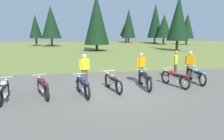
# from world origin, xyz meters

# --- Properties ---
(ground_plane) EXTENTS (140.00, 140.00, 0.00)m
(ground_plane) POSITION_xyz_m (0.00, 0.00, 0.00)
(ground_plane) COLOR #605B54
(grass_moorland) EXTENTS (80.00, 44.00, 0.10)m
(grass_moorland) POSITION_xyz_m (0.00, 26.78, 0.05)
(grass_moorland) COLOR olive
(grass_moorland) RESTS_ON ground
(forest_treeline) EXTENTS (33.00, 30.90, 8.99)m
(forest_treeline) POSITION_xyz_m (9.00, 34.17, 4.43)
(forest_treeline) COLOR #47331E
(forest_treeline) RESTS_ON ground
(motorcycle_silver) EXTENTS (0.64, 2.09, 0.88)m
(motorcycle_silver) POSITION_xyz_m (-4.67, -0.68, 0.44)
(motorcycle_silver) COLOR black
(motorcycle_silver) RESTS_ON ground
(motorcycle_maroon) EXTENTS (0.92, 2.00, 0.88)m
(motorcycle_maroon) POSITION_xyz_m (-3.19, -0.36, 0.44)
(motorcycle_maroon) COLOR black
(motorcycle_maroon) RESTS_ON ground
(motorcycle_navy) EXTENTS (0.74, 2.07, 0.88)m
(motorcycle_navy) POSITION_xyz_m (-1.48, -0.44, 0.44)
(motorcycle_navy) COLOR black
(motorcycle_navy) RESTS_ON ground
(motorcycle_olive) EXTENTS (0.74, 2.07, 0.88)m
(motorcycle_olive) POSITION_xyz_m (-0.04, 0.05, 0.44)
(motorcycle_olive) COLOR black
(motorcycle_olive) RESTS_ON ground
(motorcycle_black) EXTENTS (0.62, 2.10, 0.88)m
(motorcycle_black) POSITION_xyz_m (1.61, 0.24, 0.44)
(motorcycle_black) COLOR black
(motorcycle_black) RESTS_ON ground
(motorcycle_red) EXTENTS (0.82, 2.04, 0.88)m
(motorcycle_red) POSITION_xyz_m (3.21, 0.33, 0.44)
(motorcycle_red) COLOR black
(motorcycle_red) RESTS_ON ground
(motorcycle_sky_blue) EXTENTS (0.62, 2.10, 0.88)m
(motorcycle_sky_blue) POSITION_xyz_m (4.70, 0.82, 0.44)
(motorcycle_sky_blue) COLOR black
(motorcycle_sky_blue) RESTS_ON ground
(rider_near_row_end) EXTENTS (0.52, 0.34, 1.67)m
(rider_near_row_end) POSITION_xyz_m (1.71, 1.29, 0.95)
(rider_near_row_end) COLOR #2D2D38
(rider_near_row_end) RESTS_ON ground
(rider_with_back_turned) EXTENTS (0.52, 0.33, 1.67)m
(rider_with_back_turned) POSITION_xyz_m (-1.34, 1.09, 0.95)
(rider_with_back_turned) COLOR #4C4233
(rider_with_back_turned) RESTS_ON ground
(rider_in_hivis_vest) EXTENTS (0.37, 0.49, 1.67)m
(rider_in_hivis_vest) POSITION_xyz_m (4.11, 2.08, 0.95)
(rider_in_hivis_vest) COLOR #2D2D38
(rider_in_hivis_vest) RESTS_ON ground
(rider_checking_bike) EXTENTS (0.42, 0.41, 1.67)m
(rider_checking_bike) POSITION_xyz_m (4.83, 1.76, 0.95)
(rider_checking_bike) COLOR black
(rider_checking_bike) RESTS_ON ground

